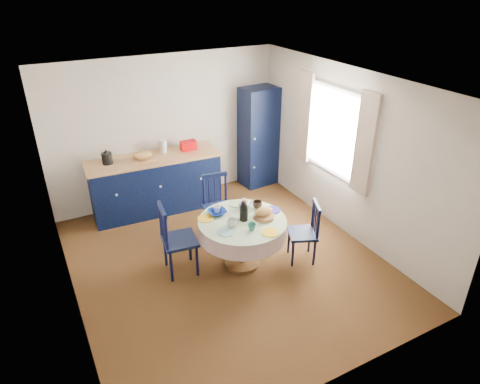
# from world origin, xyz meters

# --- Properties ---
(floor) EXTENTS (4.50, 4.50, 0.00)m
(floor) POSITION_xyz_m (0.00, 0.00, 0.00)
(floor) COLOR black
(floor) RESTS_ON ground
(ceiling) EXTENTS (4.50, 4.50, 0.00)m
(ceiling) POSITION_xyz_m (0.00, 0.00, 2.50)
(ceiling) COLOR white
(ceiling) RESTS_ON wall_back
(wall_back) EXTENTS (4.00, 0.02, 2.50)m
(wall_back) POSITION_xyz_m (0.00, 2.25, 1.25)
(wall_back) COLOR beige
(wall_back) RESTS_ON floor
(wall_left) EXTENTS (0.02, 4.50, 2.50)m
(wall_left) POSITION_xyz_m (-2.00, 0.00, 1.25)
(wall_left) COLOR beige
(wall_left) RESTS_ON floor
(wall_right) EXTENTS (0.02, 4.50, 2.50)m
(wall_right) POSITION_xyz_m (2.00, 0.00, 1.25)
(wall_right) COLOR beige
(wall_right) RESTS_ON floor
(window) EXTENTS (0.10, 1.74, 1.45)m
(window) POSITION_xyz_m (1.95, 0.30, 1.52)
(window) COLOR white
(window) RESTS_ON wall_right
(kitchen_counter) EXTENTS (2.19, 0.79, 1.20)m
(kitchen_counter) POSITION_xyz_m (-0.37, 1.90, 0.49)
(kitchen_counter) COLOR black
(kitchen_counter) RESTS_ON floor
(pantry_cabinet) EXTENTS (0.67, 0.50, 1.84)m
(pantry_cabinet) POSITION_xyz_m (1.66, 2.00, 0.92)
(pantry_cabinet) COLOR black
(pantry_cabinet) RESTS_ON floor
(dining_table) EXTENTS (1.19, 1.18, 0.99)m
(dining_table) POSITION_xyz_m (0.18, -0.14, 0.59)
(dining_table) COLOR brown
(dining_table) RESTS_ON floor
(chair_left) EXTENTS (0.49, 0.51, 1.02)m
(chair_left) POSITION_xyz_m (-0.67, 0.13, 0.52)
(chair_left) COLOR black
(chair_left) RESTS_ON floor
(chair_far) EXTENTS (0.49, 0.47, 0.96)m
(chair_far) POSITION_xyz_m (0.22, 0.73, 0.49)
(chair_far) COLOR black
(chair_far) RESTS_ON floor
(chair_right) EXTENTS (0.50, 0.51, 0.88)m
(chair_right) POSITION_xyz_m (1.00, -0.44, 0.45)
(chair_right) COLOR black
(chair_right) RESTS_ON floor
(mug_a) EXTENTS (0.13, 0.13, 0.10)m
(mug_a) POSITION_xyz_m (-0.02, -0.22, 0.76)
(mug_a) COLOR silver
(mug_a) RESTS_ON dining_table
(mug_b) EXTENTS (0.10, 0.10, 0.10)m
(mug_b) POSITION_xyz_m (0.16, -0.41, 0.76)
(mug_b) COLOR #276C61
(mug_b) RESTS_ON dining_table
(mug_c) EXTENTS (0.13, 0.13, 0.10)m
(mug_c) POSITION_xyz_m (0.51, 0.05, 0.76)
(mug_c) COLOR black
(mug_c) RESTS_ON dining_table
(mug_d) EXTENTS (0.11, 0.11, 0.10)m
(mug_d) POSITION_xyz_m (-0.04, 0.20, 0.76)
(mug_d) COLOR silver
(mug_d) RESTS_ON dining_table
(cobalt_bowl) EXTENTS (0.25, 0.25, 0.06)m
(cobalt_bowl) POSITION_xyz_m (-0.05, 0.15, 0.74)
(cobalt_bowl) COLOR navy
(cobalt_bowl) RESTS_ON dining_table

